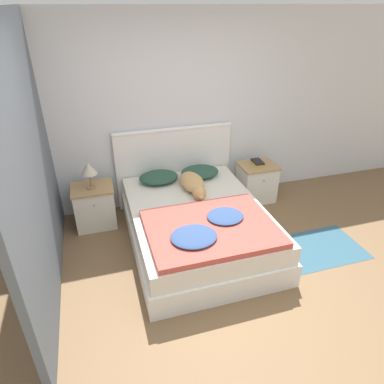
{
  "coord_description": "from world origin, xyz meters",
  "views": [
    {
      "loc": [
        -0.96,
        -2.19,
        2.57
      ],
      "look_at": [
        0.07,
        1.21,
        0.59
      ],
      "focal_mm": 32.0,
      "sensor_mm": 36.0,
      "label": 1
    }
  ],
  "objects_px": {
    "pillow_left": "(159,177)",
    "table_lamp": "(89,169)",
    "bed": "(197,226)",
    "nightstand_right": "(256,182)",
    "dog": "(193,184)",
    "pillow_right": "(200,172)",
    "book_stack": "(258,162)",
    "nightstand_left": "(95,206)"
  },
  "relations": [
    {
      "from": "nightstand_right",
      "to": "pillow_right",
      "type": "height_order",
      "value": "pillow_right"
    },
    {
      "from": "pillow_right",
      "to": "table_lamp",
      "type": "distance_m",
      "value": 1.45
    },
    {
      "from": "pillow_right",
      "to": "book_stack",
      "type": "xyz_separation_m",
      "value": [
        0.86,
        0.0,
        0.03
      ]
    },
    {
      "from": "nightstand_right",
      "to": "book_stack",
      "type": "height_order",
      "value": "book_stack"
    },
    {
      "from": "nightstand_left",
      "to": "table_lamp",
      "type": "distance_m",
      "value": 0.53
    },
    {
      "from": "nightstand_left",
      "to": "pillow_right",
      "type": "xyz_separation_m",
      "value": [
        1.43,
        0.03,
        0.27
      ]
    },
    {
      "from": "nightstand_left",
      "to": "dog",
      "type": "xyz_separation_m",
      "value": [
        1.23,
        -0.31,
        0.29
      ]
    },
    {
      "from": "pillow_right",
      "to": "book_stack",
      "type": "height_order",
      "value": "pillow_right"
    },
    {
      "from": "pillow_left",
      "to": "table_lamp",
      "type": "relative_size",
      "value": 1.5
    },
    {
      "from": "nightstand_right",
      "to": "table_lamp",
      "type": "height_order",
      "value": "table_lamp"
    },
    {
      "from": "pillow_right",
      "to": "table_lamp",
      "type": "xyz_separation_m",
      "value": [
        -1.43,
        -0.06,
        0.26
      ]
    },
    {
      "from": "pillow_left",
      "to": "dog",
      "type": "height_order",
      "value": "dog"
    },
    {
      "from": "nightstand_right",
      "to": "pillow_left",
      "type": "bearing_deg",
      "value": 178.77
    },
    {
      "from": "nightstand_right",
      "to": "dog",
      "type": "distance_m",
      "value": 1.14
    },
    {
      "from": "pillow_right",
      "to": "dog",
      "type": "relative_size",
      "value": 0.69
    },
    {
      "from": "dog",
      "to": "book_stack",
      "type": "height_order",
      "value": "dog"
    },
    {
      "from": "nightstand_left",
      "to": "pillow_right",
      "type": "relative_size",
      "value": 1.07
    },
    {
      "from": "pillow_left",
      "to": "table_lamp",
      "type": "bearing_deg",
      "value": -176.1
    },
    {
      "from": "bed",
      "to": "pillow_right",
      "type": "bearing_deg",
      "value": 69.93
    },
    {
      "from": "book_stack",
      "to": "nightstand_left",
      "type": "bearing_deg",
      "value": -179.18
    },
    {
      "from": "bed",
      "to": "book_stack",
      "type": "bearing_deg",
      "value": 34.3
    },
    {
      "from": "pillow_left",
      "to": "book_stack",
      "type": "relative_size",
      "value": 2.32
    },
    {
      "from": "bed",
      "to": "nightstand_left",
      "type": "relative_size",
      "value": 3.72
    },
    {
      "from": "nightstand_right",
      "to": "table_lamp",
      "type": "relative_size",
      "value": 1.61
    },
    {
      "from": "pillow_right",
      "to": "book_stack",
      "type": "bearing_deg",
      "value": 0.15
    },
    {
      "from": "pillow_right",
      "to": "book_stack",
      "type": "distance_m",
      "value": 0.86
    },
    {
      "from": "pillow_right",
      "to": "dog",
      "type": "height_order",
      "value": "dog"
    },
    {
      "from": "nightstand_left",
      "to": "dog",
      "type": "bearing_deg",
      "value": -14.33
    },
    {
      "from": "bed",
      "to": "pillow_left",
      "type": "xyz_separation_m",
      "value": [
        -0.28,
        0.78,
        0.31
      ]
    },
    {
      "from": "bed",
      "to": "dog",
      "type": "xyz_separation_m",
      "value": [
        0.09,
        0.44,
        0.33
      ]
    },
    {
      "from": "pillow_right",
      "to": "dog",
      "type": "bearing_deg",
      "value": -120.06
    },
    {
      "from": "dog",
      "to": "pillow_left",
      "type": "bearing_deg",
      "value": 137.06
    },
    {
      "from": "bed",
      "to": "nightstand_right",
      "type": "distance_m",
      "value": 1.37
    },
    {
      "from": "bed",
      "to": "nightstand_left",
      "type": "height_order",
      "value": "nightstand_left"
    },
    {
      "from": "bed",
      "to": "nightstand_right",
      "type": "relative_size",
      "value": 3.72
    },
    {
      "from": "dog",
      "to": "pillow_right",
      "type": "bearing_deg",
      "value": 59.94
    },
    {
      "from": "pillow_left",
      "to": "book_stack",
      "type": "height_order",
      "value": "pillow_left"
    },
    {
      "from": "book_stack",
      "to": "nightstand_right",
      "type": "bearing_deg",
      "value": -95.65
    },
    {
      "from": "bed",
      "to": "pillow_right",
      "type": "height_order",
      "value": "pillow_right"
    },
    {
      "from": "bed",
      "to": "table_lamp",
      "type": "bearing_deg",
      "value": 147.75
    },
    {
      "from": "nightstand_left",
      "to": "pillow_right",
      "type": "distance_m",
      "value": 1.45
    },
    {
      "from": "dog",
      "to": "table_lamp",
      "type": "xyz_separation_m",
      "value": [
        -1.23,
        0.29,
        0.24
      ]
    }
  ]
}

